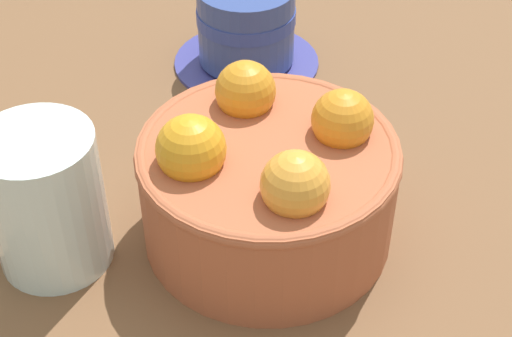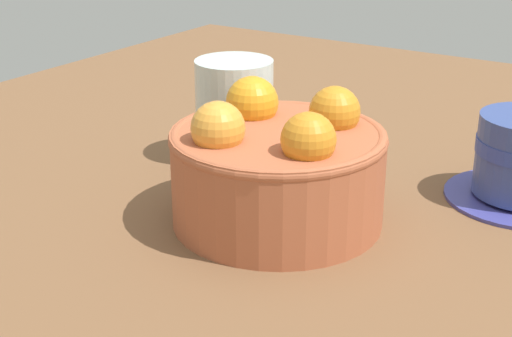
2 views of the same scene
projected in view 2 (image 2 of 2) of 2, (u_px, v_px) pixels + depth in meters
ground_plane at (277, 245)px, 60.53cm from camera, size 123.86×103.81×4.47cm
terracotta_bowl at (277, 167)px, 58.00cm from camera, size 16.79×16.79×10.58cm
water_glass at (234, 111)px, 70.38cm from camera, size 7.33×7.33×9.71cm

